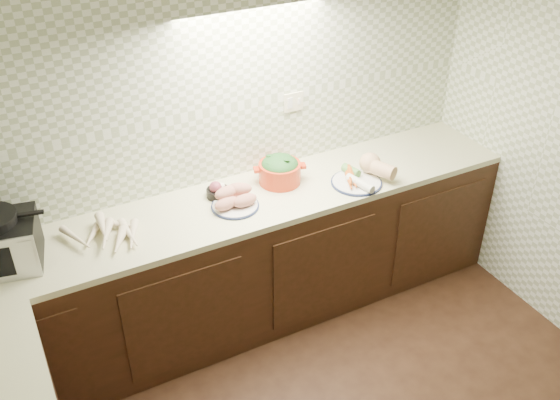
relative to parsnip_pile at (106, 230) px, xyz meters
name	(u,v)px	position (x,y,z in m)	size (l,w,h in m)	color
room	(404,240)	(0.74, -1.54, 0.69)	(3.60, 3.60, 2.60)	black
counter	(178,399)	(0.06, -0.86, -0.48)	(3.60, 3.60, 0.90)	black
parsnip_pile	(106,230)	(0.00, 0.00, 0.00)	(0.44, 0.32, 0.08)	beige
sweet_potato_plate	(234,199)	(0.73, -0.06, 0.02)	(0.28, 0.28, 0.13)	#192247
onion_bowl	(218,191)	(0.69, 0.08, 0.01)	(0.14, 0.14, 0.10)	black
dutch_oven	(280,170)	(1.09, 0.06, 0.05)	(0.33, 0.33, 0.18)	red
veg_plate	(363,171)	(1.57, -0.14, 0.02)	(0.40, 0.39, 0.14)	#192247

